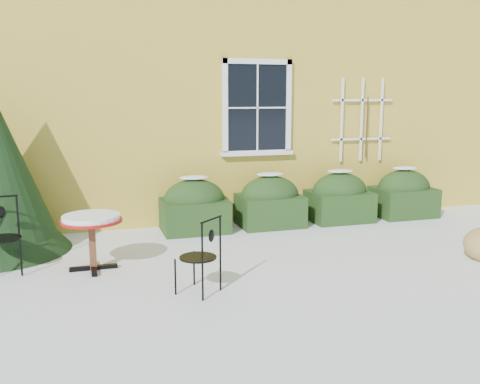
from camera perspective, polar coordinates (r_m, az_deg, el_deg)
name	(u,v)px	position (r m, az deg, el deg)	size (l,w,h in m)	color
ground	(264,280)	(6.49, 2.60, -9.35)	(80.00, 80.00, 0.00)	white
house	(165,51)	(12.97, -8.00, 14.72)	(12.40, 8.40, 6.40)	yellow
hedge_row	(305,200)	(9.27, 6.99, -0.88)	(4.95, 0.80, 0.91)	black
bistro_table	(91,224)	(6.95, -15.57, -3.34)	(0.77, 0.77, 0.71)	black
patio_chair_near	(201,255)	(5.96, -4.21, -6.77)	(0.54, 0.54, 0.87)	black
patio_chair_far	(2,235)	(7.25, -24.05, -4.25)	(0.47, 0.46, 0.95)	black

